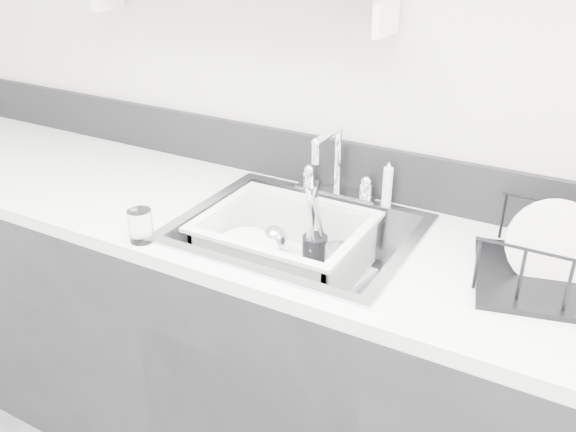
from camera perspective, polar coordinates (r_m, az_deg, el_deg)
The scene contains 13 objects.
counter_run at distance 1.92m, azimuth 0.75°, elevation -13.42°, with size 3.20×0.62×0.92m.
backsplash at distance 1.88m, azimuth 5.21°, elevation 4.68°, with size 3.20×0.02×0.16m, color black.
sink at distance 1.71m, azimuth 0.82°, elevation -3.85°, with size 0.64×0.52×0.20m, color silver, non-canonical shape.
faucet at distance 1.84m, azimuth 4.50°, elevation 3.58°, with size 0.26×0.18×0.23m.
side_sprayer at distance 1.79m, azimuth 9.29°, elevation 2.97°, with size 0.03×0.03×0.14m, color white.
wash_tub at distance 1.74m, azimuth -0.30°, elevation -2.89°, with size 0.46×0.37×0.18m, color white, non-canonical shape.
plate_stack at distance 1.75m, azimuth -3.83°, elevation -4.48°, with size 0.24×0.24×0.10m.
utensil_cup at distance 1.77m, azimuth 2.53°, elevation -2.98°, with size 0.07×0.07×0.25m.
ladle at distance 1.75m, azimuth -1.34°, elevation -3.90°, with size 0.31×0.11×0.09m, color silver, non-canonical shape.
tumbler_in_tub at distance 1.70m, azimuth 4.75°, elevation -4.51°, with size 0.08×0.08×0.11m, color white.
tumbler_counter at distance 1.63m, azimuth -13.62°, elevation -0.89°, with size 0.06×0.06×0.09m, color white.
dish_rack at distance 1.53m, azimuth 25.37°, elevation -3.55°, with size 0.42×0.32×0.15m, color black, non-canonical shape.
bowl_small at distance 1.66m, azimuth 2.86°, elevation -6.89°, with size 0.10×0.10×0.03m, color white.
Camera 1 is at (0.70, -0.11, 1.69)m, focal length 38.00 mm.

